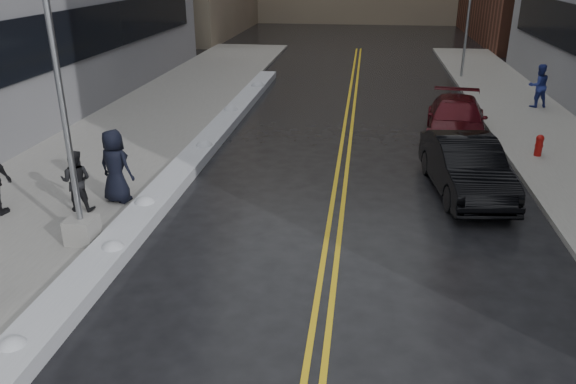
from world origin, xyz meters
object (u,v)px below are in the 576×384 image
(fire_hydrant, at_px, (539,144))
(car_maroon, at_px, (456,120))
(car_black, at_px, (466,166))
(traffic_signal, at_px, (468,17))
(pedestrian_c, at_px, (115,166))
(pedestrian_b, at_px, (76,181))
(lamppost, at_px, (69,145))
(pedestrian_east, at_px, (538,86))

(fire_hydrant, distance_m, car_maroon, 3.20)
(car_black, bearing_deg, traffic_signal, 74.96)
(traffic_signal, distance_m, pedestrian_c, 23.06)
(traffic_signal, bearing_deg, pedestrian_b, -122.12)
(fire_hydrant, distance_m, traffic_signal, 14.30)
(fire_hydrant, xyz_separation_m, car_black, (-2.92, -3.31, 0.26))
(lamppost, relative_size, pedestrian_b, 4.61)
(car_maroon, bearing_deg, pedestrian_b, -135.72)
(lamppost, xyz_separation_m, pedestrian_c, (-0.15, 2.41, -1.37))
(car_maroon, bearing_deg, pedestrian_c, -136.05)
(fire_hydrant, height_order, pedestrian_c, pedestrian_c)
(pedestrian_b, bearing_deg, traffic_signal, -129.57)
(pedestrian_east, height_order, car_black, pedestrian_east)
(pedestrian_b, distance_m, pedestrian_east, 20.09)
(fire_hydrant, xyz_separation_m, pedestrian_c, (-12.45, -5.59, 0.61))
(pedestrian_east, bearing_deg, lamppost, 32.14)
(fire_hydrant, distance_m, pedestrian_east, 7.33)
(lamppost, height_order, car_black, lamppost)
(pedestrian_c, relative_size, car_black, 0.41)
(car_maroon, bearing_deg, lamppost, -127.85)
(lamppost, xyz_separation_m, pedestrian_east, (14.04, 15.10, -1.43))
(traffic_signal, xyz_separation_m, pedestrian_b, (-12.74, -20.29, -2.43))
(lamppost, bearing_deg, car_maroon, 45.57)
(pedestrian_c, relative_size, car_maroon, 0.39)
(traffic_signal, height_order, pedestrian_east, traffic_signal)
(traffic_signal, relative_size, car_black, 1.23)
(fire_hydrant, height_order, traffic_signal, traffic_signal)
(lamppost, height_order, fire_hydrant, lamppost)
(fire_hydrant, relative_size, traffic_signal, 0.12)
(lamppost, xyz_separation_m, car_black, (9.38, 4.69, -1.73))
(car_maroon, bearing_deg, pedestrian_east, 56.87)
(traffic_signal, xyz_separation_m, car_maroon, (-1.97, -11.97, -2.65))
(pedestrian_east, relative_size, car_black, 0.39)
(traffic_signal, distance_m, car_maroon, 12.42)
(pedestrian_b, bearing_deg, car_maroon, -149.76)
(pedestrian_c, bearing_deg, traffic_signal, -104.74)
(fire_hydrant, xyz_separation_m, pedestrian_east, (1.74, 7.10, 0.55))
(pedestrian_b, bearing_deg, lamppost, 111.30)
(traffic_signal, height_order, car_black, traffic_signal)
(lamppost, height_order, traffic_signal, lamppost)
(pedestrian_c, relative_size, pedestrian_east, 1.06)
(pedestrian_c, distance_m, car_black, 9.80)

